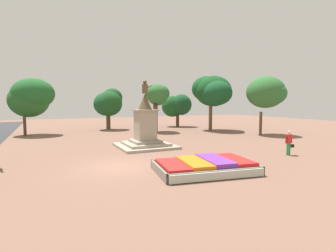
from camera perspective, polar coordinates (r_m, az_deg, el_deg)
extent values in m
plane|color=brown|center=(15.35, -10.52, -8.70)|extent=(94.78, 94.78, 0.00)
cube|color=#38281C|center=(14.12, 7.97, -9.00)|extent=(5.31, 3.71, 0.43)
cube|color=gray|center=(12.78, 10.82, -10.48)|extent=(5.05, 0.90, 0.47)
cube|color=gray|center=(15.49, 5.63, -7.62)|extent=(5.05, 0.90, 0.47)
cube|color=gray|center=(13.32, -2.05, -9.73)|extent=(0.60, 3.15, 0.47)
cube|color=gray|center=(15.28, 16.64, -7.99)|extent=(0.60, 3.15, 0.47)
cube|color=red|center=(13.45, 1.03, -8.43)|extent=(1.60, 2.92, 0.13)
cube|color=orange|center=(13.82, 5.74, -7.93)|extent=(1.60, 2.92, 0.20)
cube|color=#72339E|center=(14.28, 10.15, -7.44)|extent=(1.60, 2.92, 0.26)
cube|color=red|center=(14.84, 14.26, -7.15)|extent=(1.60, 2.92, 0.21)
cube|color=#B2BCAD|center=(12.73, 10.92, -10.53)|extent=(4.82, 0.96, 0.39)
cube|color=gray|center=(21.51, -4.94, -4.34)|extent=(4.41, 4.41, 0.20)
cube|color=gray|center=(21.48, -4.95, -3.81)|extent=(3.31, 3.31, 0.20)
cube|color=gray|center=(21.45, -4.95, -3.29)|extent=(2.21, 2.21, 0.20)
cube|color=#9E937F|center=(21.30, -4.98, 0.12)|extent=(1.48, 1.48, 2.36)
cube|color=#9E937F|center=(21.22, -5.00, 3.47)|extent=(1.75, 1.75, 0.12)
cone|color=brown|center=(21.21, -5.02, 5.34)|extent=(1.11, 1.11, 1.27)
cylinder|color=brown|center=(21.24, -5.04, 8.06)|extent=(0.47, 0.47, 0.74)
sphere|color=brown|center=(21.27, -5.05, 9.49)|extent=(0.32, 0.32, 0.32)
cylinder|color=brown|center=(21.33, -4.27, 8.45)|extent=(0.66, 0.14, 0.41)
cylinder|color=#338C4C|center=(19.95, 24.55, -4.61)|extent=(0.13, 0.13, 0.85)
cylinder|color=#338C4C|center=(20.07, 24.93, -4.57)|extent=(0.13, 0.13, 0.85)
cube|color=red|center=(19.90, 24.82, -2.52)|extent=(0.40, 0.27, 0.60)
cylinder|color=red|center=(19.75, 24.30, -2.65)|extent=(0.09, 0.09, 0.57)
cylinder|color=red|center=(20.07, 25.32, -2.57)|extent=(0.09, 0.09, 0.57)
sphere|color=beige|center=(19.85, 24.87, -1.26)|extent=(0.22, 0.22, 0.22)
cube|color=black|center=(20.18, 25.39, -3.92)|extent=(0.29, 0.15, 0.22)
cylinder|color=brown|center=(34.14, 9.23, 1.78)|extent=(0.43, 0.43, 3.30)
ellipsoid|color=#164820|center=(34.51, 9.83, 7.49)|extent=(4.81, 4.49, 3.92)
ellipsoid|color=#164C27|center=(33.34, 10.63, 7.09)|extent=(3.75, 3.75, 3.08)
ellipsoid|color=#164F20|center=(34.86, 8.36, 8.02)|extent=(3.89, 3.58, 3.27)
cylinder|color=#4C3823|center=(32.38, -2.74, 1.75)|extent=(0.54, 0.54, 3.40)
ellipsoid|color=#2E6835|center=(32.69, -2.41, 6.85)|extent=(2.78, 2.82, 2.19)
ellipsoid|color=#2A6E2F|center=(32.87, -2.26, 6.52)|extent=(2.57, 2.31, 2.33)
ellipsoid|color=#2F6A33|center=(31.80, -2.35, 7.13)|extent=(2.97, 3.02, 2.26)
cylinder|color=#4C3823|center=(32.32, -28.73, 0.15)|extent=(0.31, 0.31, 2.33)
ellipsoid|color=#215E29|center=(32.63, -27.30, 6.27)|extent=(4.48, 3.96, 3.39)
ellipsoid|color=#255D27|center=(32.89, -28.03, 4.98)|extent=(4.26, 3.80, 3.75)
cylinder|color=brown|center=(31.26, 19.52, 0.57)|extent=(0.31, 0.31, 2.58)
ellipsoid|color=#2B6D34|center=(31.27, 21.16, 6.62)|extent=(3.53, 3.85, 2.73)
ellipsoid|color=#2F6831|center=(31.28, 20.48, 6.92)|extent=(4.17, 4.22, 3.54)
cylinder|color=brown|center=(36.21, -12.86, 1.18)|extent=(0.56, 0.56, 2.38)
ellipsoid|color=#1C4B23|center=(36.19, -12.01, 6.06)|extent=(2.66, 2.34, 2.50)
ellipsoid|color=#194C25|center=(35.65, -13.28, 4.67)|extent=(3.30, 3.57, 3.10)
ellipsoid|color=#1B4B21|center=(35.44, -12.67, 4.79)|extent=(3.39, 3.16, 3.26)
cylinder|color=#4C3823|center=(39.25, 2.10, 1.43)|extent=(0.47, 0.47, 2.13)
ellipsoid|color=#1A5021|center=(39.21, 0.97, 4.31)|extent=(3.27, 2.87, 3.14)
ellipsoid|color=#1A4A27|center=(39.00, 2.93, 4.68)|extent=(3.12, 2.81, 3.09)
ellipsoid|color=#174A22|center=(39.07, 2.79, 4.59)|extent=(3.01, 2.98, 2.74)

